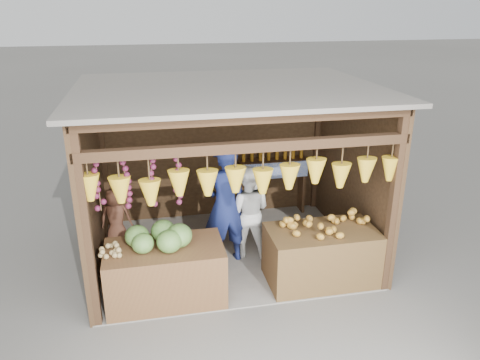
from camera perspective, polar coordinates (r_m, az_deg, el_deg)
name	(u,v)px	position (r m, az deg, el deg)	size (l,w,h in m)	color
ground	(230,252)	(7.63, -1.29, -8.77)	(80.00, 80.00, 0.00)	#514F49
stall_structure	(227,155)	(6.91, -1.61, 3.11)	(4.30, 3.30, 2.66)	slate
back_shelf	(273,170)	(8.62, 4.00, 1.18)	(1.25, 0.32, 1.32)	#382314
counter_left	(166,273)	(6.42, -9.06, -11.19)	(1.54, 0.85, 0.79)	#4F2D1A
counter_right	(321,256)	(6.82, 9.83, -9.08)	(1.52, 0.85, 0.81)	#4A3018
stool	(120,256)	(7.45, -14.41, -8.94)	(0.33, 0.33, 0.31)	black
man_standing	(225,205)	(6.97, -1.85, -3.12)	(0.69, 0.45, 1.88)	navy
woman_standing	(248,211)	(7.24, 0.96, -3.84)	(0.73, 0.56, 1.49)	silver
vendor_seated	(116,218)	(7.16, -14.86, -4.56)	(0.47, 0.30, 0.95)	brown
melon_pile	(160,236)	(6.15, -9.69, -6.77)	(1.00, 0.50, 0.32)	#174913
tanfruit_pile	(110,249)	(6.20, -15.54, -8.07)	(0.34, 0.40, 0.13)	olive
mango_pile	(327,223)	(6.60, 10.50, -5.16)	(1.40, 0.64, 0.22)	#D45B1C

